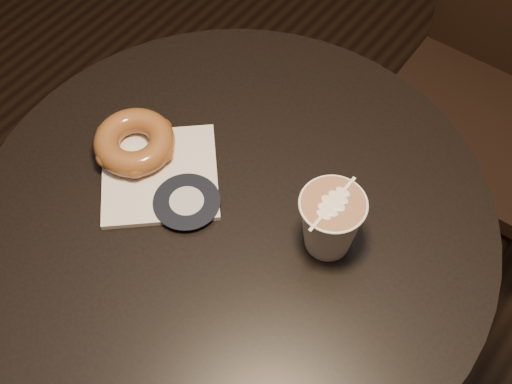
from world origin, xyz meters
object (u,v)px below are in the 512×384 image
cafe_table (237,283)px  doughnut (134,142)px  latte_cup (330,223)px  pastry_bag (160,175)px  chair (507,63)px

cafe_table → doughnut: (-0.17, -0.00, 0.23)m
doughnut → latte_cup: 0.30m
pastry_bag → doughnut: 0.06m
cafe_table → chair: (0.12, 0.70, -0.02)m
pastry_bag → latte_cup: (0.24, 0.06, 0.04)m
doughnut → pastry_bag: bearing=-10.2°
latte_cup → chair: bearing=90.4°
chair → doughnut: bearing=-114.4°
cafe_table → latte_cup: (0.12, 0.04, 0.25)m
chair → pastry_bag: size_ratio=6.12×
pastry_bag → doughnut: (-0.05, 0.01, 0.02)m
cafe_table → latte_cup: size_ratio=8.06×
pastry_bag → cafe_table: bearing=-37.4°
pastry_bag → latte_cup: bearing=-30.1°
cafe_table → chair: chair is taller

